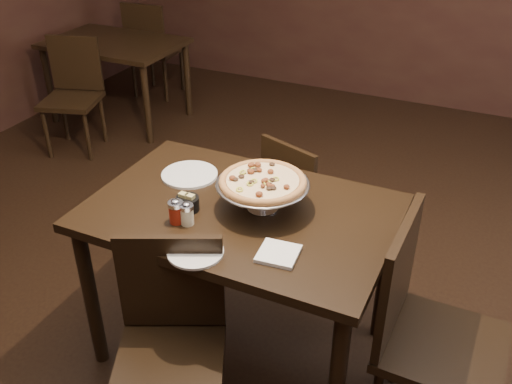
% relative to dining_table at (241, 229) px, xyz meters
% --- Properties ---
extents(room, '(6.04, 7.04, 2.84)m').
position_rel_dining_table_xyz_m(room, '(0.01, 0.12, 0.69)').
color(room, black).
rests_on(room, ground).
extents(dining_table, '(1.32, 0.88, 0.82)m').
position_rel_dining_table_xyz_m(dining_table, '(0.00, 0.00, 0.00)').
color(dining_table, black).
rests_on(dining_table, ground).
extents(background_table, '(1.15, 0.77, 0.72)m').
position_rel_dining_table_xyz_m(background_table, '(-2.25, 2.08, -0.09)').
color(background_table, black).
rests_on(background_table, ground).
extents(pizza_stand, '(0.40, 0.40, 0.16)m').
position_rel_dining_table_xyz_m(pizza_stand, '(0.09, 0.04, 0.24)').
color(pizza_stand, '#BAB9C1').
rests_on(pizza_stand, dining_table).
extents(parmesan_shaker, '(0.06, 0.06, 0.10)m').
position_rel_dining_table_xyz_m(parmesan_shaker, '(-0.15, -0.20, 0.16)').
color(parmesan_shaker, beige).
rests_on(parmesan_shaker, dining_table).
extents(pepper_flake_shaker, '(0.06, 0.06, 0.11)m').
position_rel_dining_table_xyz_m(pepper_flake_shaker, '(-0.20, -0.20, 0.16)').
color(pepper_flake_shaker, maroon).
rests_on(pepper_flake_shaker, dining_table).
extents(packet_caddy, '(0.10, 0.10, 0.08)m').
position_rel_dining_table_xyz_m(packet_caddy, '(-0.20, -0.10, 0.14)').
color(packet_caddy, black).
rests_on(packet_caddy, dining_table).
extents(napkin_stack, '(0.16, 0.16, 0.02)m').
position_rel_dining_table_xyz_m(napkin_stack, '(0.28, -0.24, 0.12)').
color(napkin_stack, white).
rests_on(napkin_stack, dining_table).
extents(plate_left, '(0.27, 0.27, 0.01)m').
position_rel_dining_table_xyz_m(plate_left, '(-0.35, 0.16, 0.11)').
color(plate_left, white).
rests_on(plate_left, dining_table).
extents(plate_near, '(0.22, 0.22, 0.01)m').
position_rel_dining_table_xyz_m(plate_near, '(-0.02, -0.36, 0.11)').
color(plate_near, white).
rests_on(plate_near, dining_table).
extents(serving_spatula, '(0.15, 0.15, 0.02)m').
position_rel_dining_table_xyz_m(serving_spatula, '(0.15, -0.04, 0.24)').
color(serving_spatula, '#BAB9C1').
rests_on(serving_spatula, pizza_stand).
extents(chair_far, '(0.49, 0.49, 0.81)m').
position_rel_dining_table_xyz_m(chair_far, '(-0.01, 0.77, -0.27)').
color(chair_far, black).
rests_on(chair_far, ground).
extents(chair_near, '(0.56, 0.56, 0.90)m').
position_rel_dining_table_xyz_m(chair_near, '(-0.06, -0.51, -0.22)').
color(chair_near, black).
rests_on(chair_near, ground).
extents(chair_side, '(0.48, 0.48, 1.00)m').
position_rel_dining_table_xyz_m(chair_side, '(0.84, -0.10, -0.16)').
color(chair_side, black).
rests_on(chair_side, ground).
extents(bg_chair_far, '(0.46, 0.46, 0.93)m').
position_rel_dining_table_xyz_m(bg_chair_far, '(-2.28, 2.68, -0.20)').
color(bg_chair_far, black).
rests_on(bg_chair_far, ground).
extents(bg_chair_near, '(0.52, 0.52, 0.90)m').
position_rel_dining_table_xyz_m(bg_chair_near, '(-2.22, 1.46, -0.22)').
color(bg_chair_near, black).
rests_on(bg_chair_near, ground).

